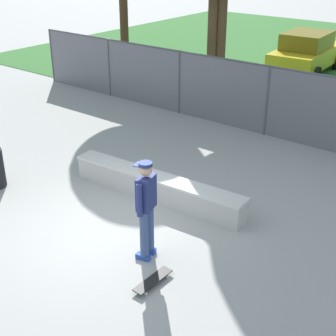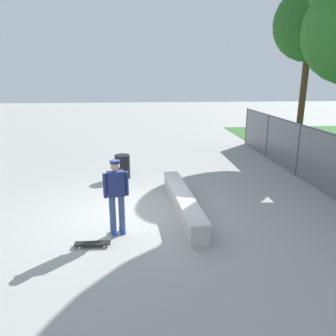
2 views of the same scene
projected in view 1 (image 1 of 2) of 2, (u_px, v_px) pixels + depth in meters
The scene contains 6 objects.
ground_plane at pixel (103, 233), 9.38m from camera, with size 80.00×80.00×0.00m, color #9E9E99.
concrete_ledge at pixel (156, 187), 10.49m from camera, with size 4.19×0.75×0.55m.
skateboarder at pixel (146, 206), 8.26m from camera, with size 0.36×0.58×1.84m.
skateboard at pixel (153, 280), 7.98m from camera, with size 0.21×0.80×0.09m.
chainlink_fence at pixel (267, 98), 13.52m from camera, with size 18.34×0.07×1.99m.
car_yellow at pixel (307, 52), 19.87m from camera, with size 2.21×4.30×1.66m.
Camera 1 is at (5.87, -5.46, 5.18)m, focal length 52.27 mm.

